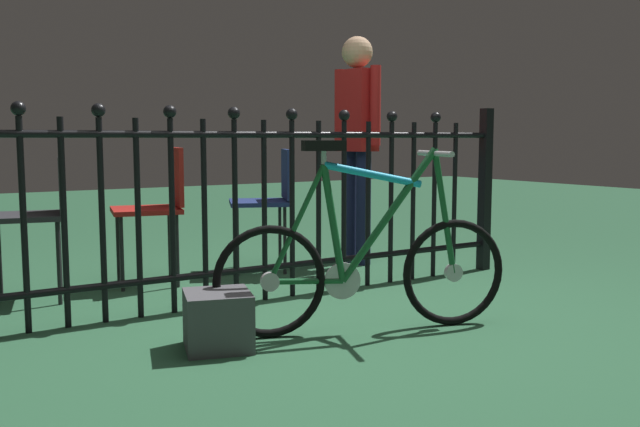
{
  "coord_description": "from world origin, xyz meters",
  "views": [
    {
      "loc": [
        -1.88,
        -2.84,
        0.94
      ],
      "look_at": [
        0.03,
        0.2,
        0.55
      ],
      "focal_mm": 38.51,
      "sensor_mm": 36.0,
      "label": 1
    }
  ],
  "objects": [
    {
      "name": "ground_plane",
      "position": [
        0.0,
        0.0,
        0.0
      ],
      "size": [
        20.0,
        20.0,
        0.0
      ],
      "primitive_type": "plane",
      "color": "#2A5B3B"
    },
    {
      "name": "iron_fence",
      "position": [
        -0.08,
        0.68,
        0.59
      ],
      "size": [
        3.52,
        0.07,
        1.15
      ],
      "color": "black",
      "rests_on": "ground"
    },
    {
      "name": "bicycle",
      "position": [
        0.05,
        -0.16,
        0.34
      ],
      "size": [
        1.42,
        0.56,
        0.94
      ],
      "color": "black",
      "rests_on": "ground"
    },
    {
      "name": "chair_charcoal",
      "position": [
        -1.15,
        1.38,
        0.54
      ],
      "size": [
        0.5,
        0.5,
        0.84
      ],
      "color": "black",
      "rests_on": "ground"
    },
    {
      "name": "chair_navy",
      "position": [
        0.4,
        1.47,
        0.54
      ],
      "size": [
        0.54,
        0.54,
        0.87
      ],
      "color": "black",
      "rests_on": "ground"
    },
    {
      "name": "chair_red",
      "position": [
        -0.42,
        1.46,
        0.55
      ],
      "size": [
        0.5,
        0.5,
        0.89
      ],
      "color": "black",
      "rests_on": "ground"
    },
    {
      "name": "person_visitor",
      "position": [
        1.09,
        1.38,
        1.02
      ],
      "size": [
        0.23,
        0.47,
        1.69
      ],
      "color": "#191E3F",
      "rests_on": "ground"
    },
    {
      "name": "display_crate",
      "position": [
        -0.67,
        -0.04,
        0.13
      ],
      "size": [
        0.36,
        0.36,
        0.26
      ],
      "primitive_type": "cube",
      "rotation": [
        0.0,
        0.0,
        -0.28
      ],
      "color": "#4C4C51",
      "rests_on": "ground"
    }
  ]
}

